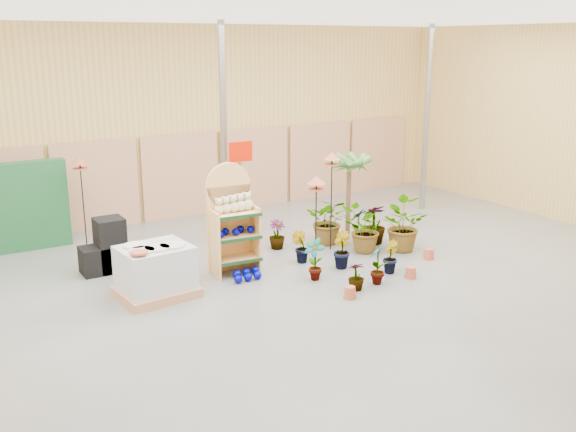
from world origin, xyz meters
The scene contains 25 objects.
room centered at (0.00, 0.91, 2.21)m, with size 15.20×12.10×4.70m.
display_shelf centered at (-0.67, 1.88, 0.92)m, with size 0.89×0.60×2.02m.
teddy_bears centered at (-0.64, 1.78, 1.28)m, with size 0.75×0.21×0.33m.
gazing_balls_shelf centered at (-0.67, 1.75, 0.79)m, with size 0.74×0.25×0.14m.
gazing_balls_floor centered at (-0.63, 1.37, 0.07)m, with size 0.63×0.39×0.15m.
pallet_stack centered at (-2.29, 1.44, 0.43)m, with size 1.30×1.12×0.90m.
charcoal_planters centered at (-2.66, 3.06, 0.42)m, with size 0.80×0.50×1.00m.
trellis_stock centered at (-3.80, 5.20, 0.90)m, with size 2.00×0.30×1.80m, color #195129.
offer_sign centered at (0.10, 2.98, 1.57)m, with size 0.50×0.08×2.20m.
bird_table_front centered at (0.68, 1.15, 1.64)m, with size 0.34×0.34×1.77m.
bird_table_right centered at (1.60, 1.98, 1.86)m, with size 0.34×0.34×2.00m.
bird_table_back centered at (-2.62, 4.63, 1.76)m, with size 0.34×0.34×1.90m.
palm centered at (2.45, 2.54, 1.62)m, with size 0.70×0.70×1.89m.
potted_plant_0 centered at (0.37, 0.71, 0.38)m, with size 0.40×0.27×0.75m, color #3F7831.
potted_plant_1 centered at (1.15, 0.99, 0.35)m, with size 0.38×0.31×0.69m, color #3F7831.
potted_plant_2 centered at (2.06, 1.47, 0.47)m, with size 0.85×0.74×0.95m, color #3F7831.
potted_plant_3 centered at (2.63, 1.85, 0.42)m, with size 0.47×0.47×0.83m, color #3F7831.
potted_plant_4 centered at (2.30, 1.97, 0.40)m, with size 0.42×0.28×0.80m, color #3F7831.
potted_plant_5 centered at (0.66, 1.64, 0.31)m, with size 0.34×0.27×0.61m, color #3F7831.
potted_plant_6 centered at (1.80, 2.33, 0.49)m, with size 0.89×0.77×0.99m, color #3F7831.
potted_plant_7 centered at (0.71, -0.06, 0.25)m, with size 0.28×0.28×0.49m, color #3F7831.
potted_plant_8 centered at (1.20, -0.02, 0.38)m, with size 0.40×0.27×0.77m, color #3F7831.
potted_plant_9 centered at (1.75, 0.31, 0.30)m, with size 0.33×0.26×0.60m, color #3F7831.
potted_plant_10 centered at (2.78, 1.21, 0.53)m, with size 0.95×0.82×1.06m, color #3F7831.
potted_plant_11 centered at (0.70, 2.59, 0.30)m, with size 0.34×0.34×0.60m, color #3F7831.
Camera 1 is at (-5.60, -8.18, 4.09)m, focal length 40.00 mm.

